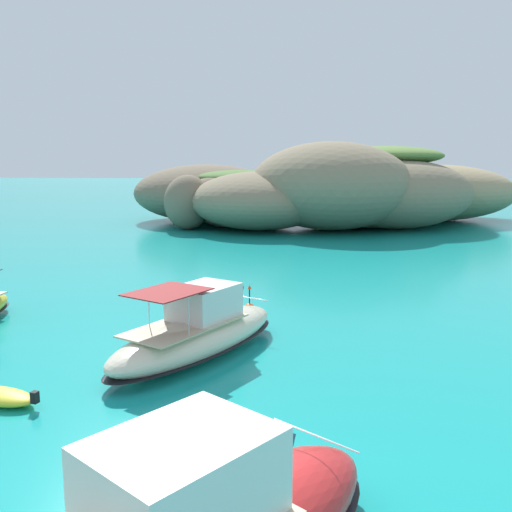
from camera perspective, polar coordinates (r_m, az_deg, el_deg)
islet_large at (r=65.42m, az=12.32°, el=6.25°), size 36.77×31.06×9.21m
islet_small at (r=65.72m, az=-2.71°, el=6.01°), size 25.60×27.10×6.74m
motorboat_cream at (r=22.13m, az=-5.82°, el=-7.66°), size 7.03×9.28×2.87m
channel_buoy at (r=27.83m, az=-0.65°, el=-5.19°), size 0.56×0.56×1.48m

